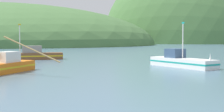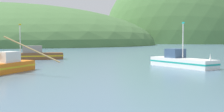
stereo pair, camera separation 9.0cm
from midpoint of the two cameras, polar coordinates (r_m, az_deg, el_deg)
name	(u,v)px [view 1 (the left image)]	position (r m, az deg, el deg)	size (l,w,h in m)	color
hill_mid_left	(186,43)	(199.47, 14.43, 2.52)	(111.48, 89.19, 108.18)	#47703D
fishing_boat_brown	(29,55)	(44.80, -16.27, 0.17)	(10.24, 5.47, 5.35)	brown
fishing_boat_white	(181,61)	(33.20, 13.50, -1.03)	(6.83, 7.96, 5.03)	white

